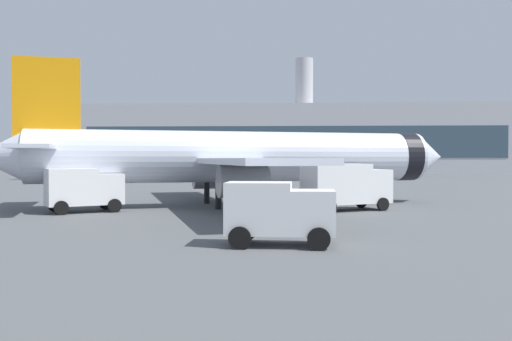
{
  "coord_description": "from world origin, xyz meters",
  "views": [
    {
      "loc": [
        -0.13,
        -2.2,
        3.57
      ],
      "look_at": [
        -1.4,
        22.86,
        3.0
      ],
      "focal_mm": 37.7,
      "sensor_mm": 36.0,
      "label": 1
    }
  ],
  "objects_px": {
    "airplane_taxiing": "(90,165)",
    "fuel_truck": "(346,185)",
    "service_truck": "(83,188)",
    "cargo_van": "(279,210)",
    "airplane_at_gate": "(235,157)"
  },
  "relations": [
    {
      "from": "fuel_truck",
      "to": "airplane_taxiing",
      "type": "bearing_deg",
      "value": 124.21
    },
    {
      "from": "fuel_truck",
      "to": "cargo_van",
      "type": "xyz_separation_m",
      "value": [
        -4.45,
        -15.05,
        -0.32
      ]
    },
    {
      "from": "service_truck",
      "to": "cargo_van",
      "type": "height_order",
      "value": "service_truck"
    },
    {
      "from": "fuel_truck",
      "to": "cargo_van",
      "type": "relative_size",
      "value": 1.44
    },
    {
      "from": "service_truck",
      "to": "fuel_truck",
      "type": "bearing_deg",
      "value": 6.7
    },
    {
      "from": "airplane_at_gate",
      "to": "fuel_truck",
      "type": "bearing_deg",
      "value": -22.93
    },
    {
      "from": "service_truck",
      "to": "cargo_van",
      "type": "xyz_separation_m",
      "value": [
        13.03,
        -13.0,
        -0.16
      ]
    },
    {
      "from": "airplane_taxiing",
      "to": "fuel_truck",
      "type": "relative_size",
      "value": 3.35
    },
    {
      "from": "cargo_van",
      "to": "airplane_taxiing",
      "type": "bearing_deg",
      "value": 115.38
    },
    {
      "from": "airplane_at_gate",
      "to": "service_truck",
      "type": "distance_m",
      "value": 11.21
    },
    {
      "from": "fuel_truck",
      "to": "airplane_at_gate",
      "type": "bearing_deg",
      "value": 157.07
    },
    {
      "from": "airplane_at_gate",
      "to": "airplane_taxiing",
      "type": "relative_size",
      "value": 1.62
    },
    {
      "from": "fuel_truck",
      "to": "service_truck",
      "type": "bearing_deg",
      "value": -173.3
    },
    {
      "from": "airplane_taxiing",
      "to": "fuel_truck",
      "type": "distance_m",
      "value": 68.19
    },
    {
      "from": "service_truck",
      "to": "airplane_at_gate",
      "type": "bearing_deg",
      "value": 29.21
    }
  ]
}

